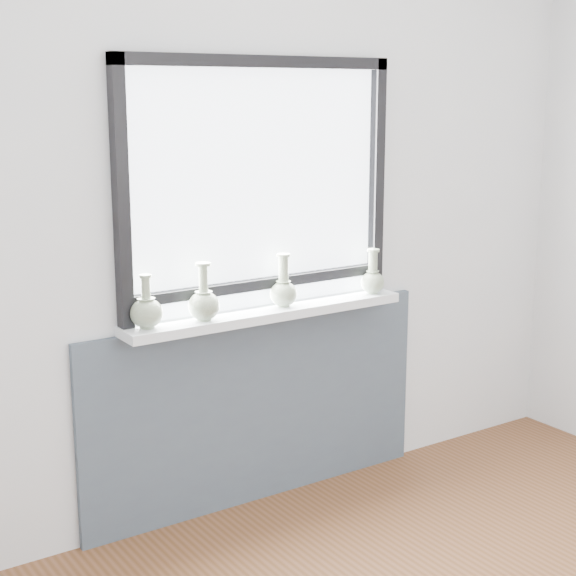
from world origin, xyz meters
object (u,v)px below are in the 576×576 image
vase_b (204,303)px  vase_d (373,279)px  windowsill (267,313)px  vase_c (284,290)px  vase_a (147,311)px

vase_b → vase_d: 0.88m
windowsill → vase_d: size_ratio=6.41×
vase_c → vase_d: vase_c is taller
vase_b → vase_c: (0.40, 0.02, -0.00)m
vase_d → vase_b: bearing=-179.9°
vase_b → vase_d: size_ratio=1.15×
windowsill → vase_d: 0.57m
vase_b → vase_c: 0.40m
windowsill → vase_a: bearing=-179.7°
vase_c → vase_d: 0.48m
vase_a → vase_d: (1.12, -0.02, -0.00)m
windowsill → vase_c: size_ratio=5.73×
vase_b → vase_d: bearing=0.1°
windowsill → vase_b: size_ratio=5.56×
windowsill → vase_c: bearing=-2.3°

